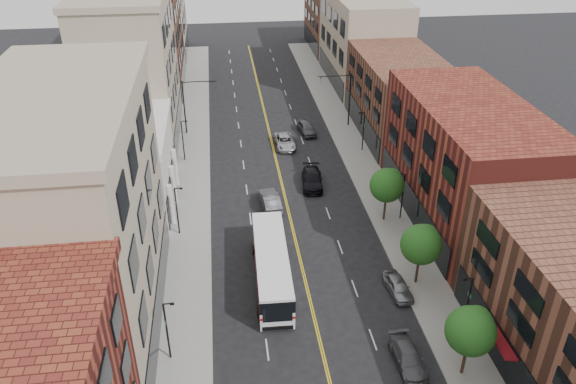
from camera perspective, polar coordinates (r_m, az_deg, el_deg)
name	(u,v)px	position (r m, az deg, el deg)	size (l,w,h in m)	color
sidewalk_left	(192,179)	(64.77, -9.69, 1.29)	(4.00, 110.00, 0.15)	gray
sidewalk_right	(364,169)	(66.68, 7.71, 2.34)	(4.00, 110.00, 0.15)	gray
bldg_l_tanoffice	(76,223)	(42.52, -20.77, -2.93)	(10.00, 22.00, 18.00)	gray
bldg_l_white	(120,168)	(60.27, -16.73, 2.31)	(10.00, 14.00, 8.00)	silver
bldg_l_far_a	(132,70)	(74.02, -15.60, 11.85)	(10.00, 20.00, 18.00)	gray
bldg_l_far_b	(147,40)	(93.51, -14.09, 14.76)	(10.00, 20.00, 15.00)	brown
bldg_l_far_c	(155,0)	(110.43, -13.40, 18.43)	(10.00, 16.00, 20.00)	gray
bldg_r_mid	(466,163)	(57.12, 17.63, 2.85)	(10.00, 22.00, 12.00)	maroon
bldg_r_far_a	(400,97)	(75.39, 11.34, 9.46)	(10.00, 20.00, 10.00)	brown
bldg_r_far_b	(363,39)	(94.01, 7.58, 15.13)	(10.00, 22.00, 14.00)	gray
bldg_r_far_c	(337,20)	(113.26, 5.00, 17.03)	(10.00, 18.00, 11.00)	brown
tree_r_1	(472,329)	(40.37, 18.14, -13.11)	(3.40, 3.40, 5.59)	black
tree_r_2	(422,243)	(47.43, 13.44, -5.07)	(3.40, 3.40, 5.59)	black
tree_r_3	(388,184)	(55.40, 10.10, 0.80)	(3.40, 3.40, 5.59)	black
lamp_l_1	(167,328)	(41.10, -12.17, -13.35)	(0.81, 0.55, 5.05)	black
lamp_l_2	(177,208)	(53.88, -11.19, -1.65)	(0.81, 0.55, 5.05)	black
lamp_l_3	(183,138)	(68.04, -10.61, 5.39)	(0.81, 0.55, 5.05)	black
lamp_r_1	(467,301)	(44.31, 17.77, -10.54)	(0.81, 0.55, 5.05)	black
lamp_r_2	(402,194)	(56.37, 11.54, -0.17)	(0.81, 0.55, 5.05)	black
lamp_r_3	(363,129)	(70.02, 7.64, 6.37)	(0.81, 0.55, 5.05)	black
signal_mast_left	(189,101)	(74.75, -9.99, 9.12)	(4.49, 0.18, 7.20)	black
signal_mast_right	(345,94)	(76.45, 5.77, 9.90)	(4.49, 0.18, 7.20)	black
city_bus	(272,264)	(47.63, -1.67, -7.35)	(3.25, 12.43, 3.18)	white
car_parked_mid	(408,358)	(42.35, 12.09, -16.12)	(1.85, 4.54, 1.32)	#4C4C51
car_parked_far	(398,286)	(48.07, 11.12, -9.39)	(1.59, 3.96, 1.35)	gray
car_lane_behind	(270,200)	(58.38, -1.84, -0.84)	(1.72, 4.95, 1.63)	#4F4F54
car_lane_a	(312,179)	(62.41, 2.46, 1.30)	(2.21, 5.44, 1.58)	black
car_lane_b	(285,142)	(71.43, -0.34, 5.15)	(2.36, 5.12, 1.42)	#B1B4B9
car_lane_c	(307,128)	(75.21, 1.91, 6.53)	(1.88, 4.67, 1.59)	#47474C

